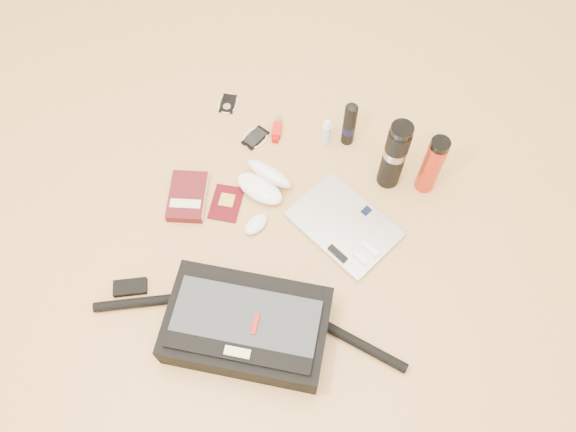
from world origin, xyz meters
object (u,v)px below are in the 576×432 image
Objects in this scene: thermos_red at (432,165)px; book at (188,196)px; messenger_bag at (246,326)px; thermos_black at (395,155)px; laptop at (344,225)px.

book is at bearing -155.00° from thermos_red.
thermos_black reaches higher than messenger_bag.
book is (-0.37, 0.35, -0.04)m from messenger_bag.
messenger_bag is at bearing -61.68° from book.
book is at bearing 126.28° from messenger_bag.
thermos_red is (0.21, 0.25, 0.11)m from laptop.
thermos_red is (0.37, 0.70, 0.07)m from messenger_bag.
messenger_bag is 0.51m from book.
messenger_bag reaches higher than laptop.
thermos_black is at bearing 9.75° from book.
thermos_black is (0.61, 0.32, 0.13)m from book.
thermos_red is (0.74, 0.34, 0.11)m from book.
laptop is at bearing -8.28° from book.
messenger_bag is 3.76× the size of thermos_red.
laptop is 1.88× the size of book.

